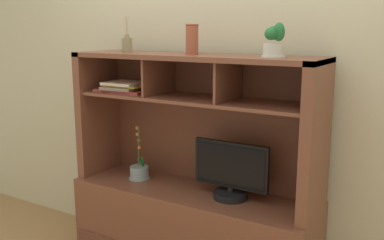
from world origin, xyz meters
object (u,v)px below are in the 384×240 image
(potted_succulent, at_px, (274,43))
(ceramic_vase, at_px, (192,39))
(diffuser_bottle, at_px, (127,44))
(tv_monitor, at_px, (231,174))
(potted_orchid, at_px, (140,171))
(media_console, at_px, (193,211))
(magazine_stack_left, at_px, (125,87))

(potted_succulent, relative_size, ceramic_vase, 1.02)
(diffuser_bottle, relative_size, ceramic_vase, 1.29)
(tv_monitor, relative_size, diffuser_bottle, 2.07)
(potted_orchid, height_order, potted_succulent, potted_succulent)
(tv_monitor, distance_m, potted_succulent, 0.83)
(media_console, relative_size, diffuser_bottle, 6.93)
(tv_monitor, bearing_deg, media_console, 178.18)
(diffuser_bottle, bearing_deg, media_console, -2.27)
(tv_monitor, distance_m, potted_orchid, 0.71)
(media_console, height_order, ceramic_vase, ceramic_vase)
(ceramic_vase, bearing_deg, media_console, 90.00)
(potted_orchid, relative_size, diffuser_bottle, 1.60)
(tv_monitor, relative_size, ceramic_vase, 2.66)
(magazine_stack_left, bearing_deg, potted_orchid, 19.86)
(media_console, relative_size, potted_succulent, 8.74)
(tv_monitor, bearing_deg, potted_succulent, -3.20)
(media_console, distance_m, potted_succulent, 1.22)
(tv_monitor, relative_size, magazine_stack_left, 1.28)
(diffuser_bottle, bearing_deg, ceramic_vase, -3.19)
(potted_succulent, bearing_deg, magazine_stack_left, -179.36)
(magazine_stack_left, height_order, potted_succulent, potted_succulent)
(potted_orchid, xyz_separation_m, ceramic_vase, (0.43, -0.00, 0.91))
(magazine_stack_left, bearing_deg, ceramic_vase, 2.90)
(tv_monitor, relative_size, potted_succulent, 2.61)
(media_console, distance_m, diffuser_bottle, 1.19)
(potted_succulent, bearing_deg, media_console, 177.53)
(media_console, distance_m, potted_orchid, 0.47)
(diffuser_bottle, height_order, ceramic_vase, diffuser_bottle)
(potted_orchid, relative_size, magazine_stack_left, 0.99)
(tv_monitor, relative_size, potted_orchid, 1.30)
(tv_monitor, xyz_separation_m, diffuser_bottle, (-0.80, 0.03, 0.76))
(diffuser_bottle, xyz_separation_m, potted_succulent, (1.05, -0.04, 0.03))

